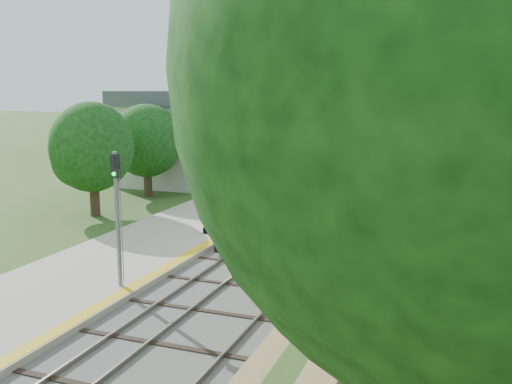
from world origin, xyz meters
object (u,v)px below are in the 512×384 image
at_px(station_building, 170,138).
at_px(signal_farside, 405,164).
at_px(train, 396,131).
at_px(lamppost_far, 206,197).
at_px(signal_platform, 117,204).
at_px(signal_gantry, 402,119).

relative_size(station_building, signal_farside, 1.52).
height_order(train, lamppost_far, lamppost_far).
relative_size(station_building, train, 0.07).
distance_m(station_building, signal_platform, 26.73).
bearing_deg(lamppost_far, signal_gantry, 81.91).
xyz_separation_m(station_building, train, (14.00, 40.37, -1.84)).
distance_m(signal_gantry, signal_farside, 32.03).
bearing_deg(signal_farside, train, 97.49).
bearing_deg(lamppost_far, train, 86.64).
relative_size(station_building, lamppost_far, 1.92).
xyz_separation_m(signal_platform, signal_farside, (9.10, 17.51, -0.12)).
bearing_deg(signal_platform, signal_farside, 62.54).
bearing_deg(signal_gantry, signal_farside, -83.31).
height_order(signal_gantry, train, signal_gantry).
distance_m(station_building, signal_gantry, 29.94).
bearing_deg(signal_platform, signal_gantry, 83.78).
bearing_deg(station_building, signal_farside, -18.61).
xyz_separation_m(signal_gantry, lamppost_far, (-5.75, -40.44, -2.44)).
bearing_deg(station_building, signal_gantry, 56.62).
bearing_deg(signal_platform, train, 87.43).
bearing_deg(signal_farside, lamppost_far, -137.63).
distance_m(lamppost_far, signal_farside, 12.88).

